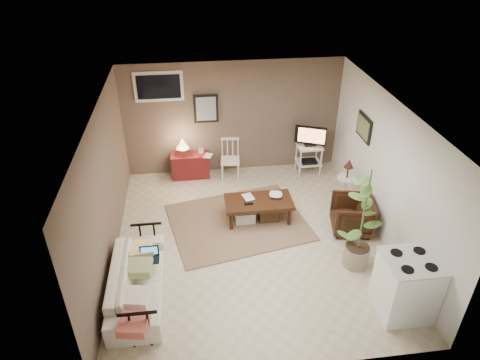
{
  "coord_description": "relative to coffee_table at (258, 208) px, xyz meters",
  "views": [
    {
      "loc": [
        -0.89,
        -5.68,
        4.75
      ],
      "look_at": [
        -0.13,
        0.35,
        1.01
      ],
      "focal_mm": 32.0,
      "sensor_mm": 36.0,
      "label": 1
    }
  ],
  "objects": [
    {
      "name": "coffee_table",
      "position": [
        0.0,
        0.0,
        0.0
      ],
      "size": [
        1.21,
        0.63,
        0.46
      ],
      "color": "#351A0E",
      "rests_on": "floor"
    },
    {
      "name": "sofa_pillows",
      "position": [
        -1.99,
        -1.8,
        0.19
      ],
      "size": [
        0.35,
        1.76,
        0.12
      ],
      "primitive_type": null,
      "color": "#F7E2CC",
      "rests_on": "sofa"
    },
    {
      "name": "sofa",
      "position": [
        -2.03,
        -1.59,
        0.11
      ],
      "size": [
        0.54,
        1.85,
        0.72
      ],
      "primitive_type": "imported",
      "rotation": [
        0.0,
        0.0,
        1.57
      ],
      "color": "silver",
      "rests_on": "floor"
    },
    {
      "name": "laptop",
      "position": [
        -1.85,
        -1.27,
        0.21
      ],
      "size": [
        0.28,
        0.21,
        0.19
      ],
      "color": "black",
      "rests_on": "sofa"
    },
    {
      "name": "stove",
      "position": [
        1.66,
        -2.35,
        0.21
      ],
      "size": [
        0.72,
        0.67,
        0.95
      ],
      "color": "white",
      "rests_on": "floor"
    },
    {
      "name": "book_table",
      "position": [
        -0.25,
        0.09,
        0.3
      ],
      "size": [
        0.17,
        0.06,
        0.24
      ],
      "primitive_type": "imported",
      "rotation": [
        0.0,
        0.0,
        0.25
      ],
      "color": "#351A0E",
      "rests_on": "coffee_table"
    },
    {
      "name": "potted_plant",
      "position": [
        1.35,
        -1.36,
        0.69
      ],
      "size": [
        0.44,
        0.44,
        1.78
      ],
      "color": "#9E957D",
      "rests_on": "floor"
    },
    {
      "name": "art_right",
      "position": [
        1.99,
        0.5,
        1.26
      ],
      "size": [
        0.03,
        0.6,
        0.45
      ],
      "primitive_type": "cube",
      "color": "black"
    },
    {
      "name": "red_console",
      "position": [
        -1.18,
        1.72,
        0.06
      ],
      "size": [
        0.79,
        0.35,
        0.92
      ],
      "color": "maroon",
      "rests_on": "floor"
    },
    {
      "name": "rug",
      "position": [
        -0.37,
        -0.03,
        -0.24
      ],
      "size": [
        2.69,
        2.32,
        0.02
      ],
      "primitive_type": "cube",
      "rotation": [
        0.0,
        0.0,
        0.2
      ],
      "color": "#7C6248",
      "rests_on": "floor"
    },
    {
      "name": "bowl",
      "position": [
        0.33,
        0.08,
        0.3
      ],
      "size": [
        0.24,
        0.11,
        0.24
      ],
      "primitive_type": "imported",
      "rotation": [
        0.0,
        0.0,
        -0.22
      ],
      "color": "#351A0E",
      "rests_on": "coffee_table"
    },
    {
      "name": "spindle_chair",
      "position": [
        -0.34,
        1.59,
        0.15
      ],
      "size": [
        0.43,
        0.43,
        0.86
      ],
      "color": "silver",
      "rests_on": "floor"
    },
    {
      "name": "art_back",
      "position": [
        -0.78,
        1.92,
        1.19
      ],
      "size": [
        0.5,
        0.03,
        0.6
      ],
      "primitive_type": "cube",
      "color": "black"
    },
    {
      "name": "floor",
      "position": [
        -0.23,
        -0.55,
        -0.26
      ],
      "size": [
        5.0,
        5.0,
        0.0
      ],
      "primitive_type": "plane",
      "color": "#C1B293",
      "rests_on": "ground"
    },
    {
      "name": "book_console",
      "position": [
        -0.87,
        1.63,
        0.38
      ],
      "size": [
        0.16,
        0.08,
        0.22
      ],
      "primitive_type": "imported",
      "rotation": [
        0.0,
        0.0,
        -0.4
      ],
      "color": "#351A0E",
      "rests_on": "red_console"
    },
    {
      "name": "tv_stand",
      "position": [
        1.35,
        1.56,
        0.32
      ],
      "size": [
        0.62,
        0.42,
        1.09
      ],
      "color": "silver",
      "rests_on": "floor"
    },
    {
      "name": "side_table",
      "position": [
        1.74,
        0.34,
        0.34
      ],
      "size": [
        0.36,
        0.36,
        0.96
      ],
      "color": "silver",
      "rests_on": "floor"
    },
    {
      "name": "sofa_end_rails",
      "position": [
        -1.92,
        -1.59,
        0.06
      ],
      "size": [
        0.5,
        1.84,
        0.62
      ],
      "primitive_type": null,
      "color": "black",
      "rests_on": "floor"
    },
    {
      "name": "armchair",
      "position": [
        1.58,
        -0.49,
        0.09
      ],
      "size": [
        0.75,
        0.78,
        0.69
      ],
      "primitive_type": "imported",
      "rotation": [
        0.0,
        0.0,
        -1.77
      ],
      "color": "black",
      "rests_on": "floor"
    },
    {
      "name": "window",
      "position": [
        -1.68,
        1.92,
        1.69
      ],
      "size": [
        0.96,
        0.03,
        0.6
      ],
      "primitive_type": "cube",
      "color": "silver"
    }
  ]
}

